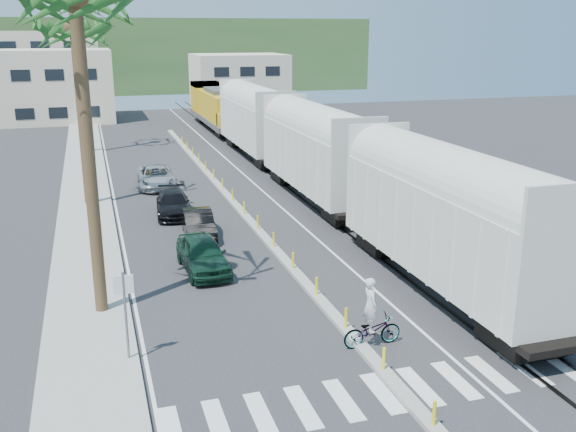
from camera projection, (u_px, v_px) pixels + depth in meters
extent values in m
plane|color=#28282B|center=(370.00, 358.00, 20.32)|extent=(140.00, 140.00, 0.00)
cube|color=gray|center=(85.00, 193.00, 40.82)|extent=(3.00, 90.00, 0.15)
cube|color=black|center=(266.00, 171.00, 47.22)|extent=(0.12, 100.00, 0.06)
cube|color=black|center=(285.00, 170.00, 47.63)|extent=(0.12, 100.00, 0.06)
cube|color=gray|center=(233.00, 202.00, 38.65)|extent=(0.45, 60.00, 0.15)
cylinder|color=yellow|center=(434.00, 413.00, 16.51)|extent=(0.10, 0.10, 0.70)
cylinder|color=yellow|center=(384.00, 358.00, 19.26)|extent=(0.10, 0.10, 0.70)
cylinder|color=yellow|center=(346.00, 318.00, 22.02)|extent=(0.10, 0.10, 0.70)
cylinder|color=yellow|center=(317.00, 286.00, 24.77)|extent=(0.10, 0.10, 0.70)
cylinder|color=yellow|center=(293.00, 260.00, 27.52)|extent=(0.10, 0.10, 0.70)
cylinder|color=yellow|center=(274.00, 239.00, 30.27)|extent=(0.10, 0.10, 0.70)
cylinder|color=yellow|center=(258.00, 222.00, 33.03)|extent=(0.10, 0.10, 0.70)
cylinder|color=yellow|center=(244.00, 207.00, 35.78)|extent=(0.10, 0.10, 0.70)
cylinder|color=yellow|center=(233.00, 195.00, 38.53)|extent=(0.10, 0.10, 0.70)
cylinder|color=yellow|center=(223.00, 184.00, 41.29)|extent=(0.10, 0.10, 0.70)
cylinder|color=yellow|center=(214.00, 174.00, 44.04)|extent=(0.10, 0.10, 0.70)
cylinder|color=yellow|center=(206.00, 166.00, 46.79)|extent=(0.10, 0.10, 0.70)
cylinder|color=yellow|center=(199.00, 158.00, 49.54)|extent=(0.10, 0.10, 0.70)
cylinder|color=yellow|center=(193.00, 152.00, 52.30)|extent=(0.10, 0.10, 0.70)
cylinder|color=yellow|center=(187.00, 146.00, 55.05)|extent=(0.10, 0.10, 0.70)
cylinder|color=yellow|center=(182.00, 140.00, 57.80)|extent=(0.10, 0.10, 0.70)
cube|color=silver|center=(398.00, 390.00, 18.48)|extent=(14.00, 2.20, 0.01)
cube|color=silver|center=(113.00, 192.00, 41.32)|extent=(0.12, 90.00, 0.01)
cube|color=silver|center=(253.00, 182.00, 43.97)|extent=(0.12, 90.00, 0.01)
cube|color=beige|center=(447.00, 226.00, 24.78)|extent=(3.00, 12.88, 3.40)
cylinder|color=beige|center=(450.00, 184.00, 24.31)|extent=(2.90, 12.58, 2.90)
cube|color=black|center=(443.00, 280.00, 25.39)|extent=(2.60, 12.88, 1.00)
cube|color=beige|center=(316.00, 157.00, 38.54)|extent=(3.00, 12.88, 3.40)
cylinder|color=beige|center=(317.00, 129.00, 38.07)|extent=(2.90, 12.58, 2.90)
cube|color=black|center=(316.00, 192.00, 39.15)|extent=(2.60, 12.88, 1.00)
cube|color=beige|center=(254.00, 124.00, 52.31)|extent=(3.00, 12.88, 3.40)
cylinder|color=beige|center=(254.00, 103.00, 51.83)|extent=(2.90, 12.58, 2.90)
cube|color=black|center=(255.00, 150.00, 52.92)|extent=(2.60, 12.88, 1.00)
cube|color=#4C4C4F|center=(217.00, 119.00, 67.45)|extent=(3.00, 17.00, 0.50)
cube|color=#BB9712|center=(218.00, 105.00, 66.10)|extent=(2.70, 12.24, 2.60)
cube|color=#BB9712|center=(207.00, 96.00, 72.24)|extent=(3.00, 3.74, 3.20)
cube|color=black|center=(217.00, 125.00, 67.61)|extent=(2.60, 13.60, 0.90)
cylinder|color=brown|center=(89.00, 166.00, 22.02)|extent=(0.44, 0.44, 11.00)
cylinder|color=brown|center=(82.00, 121.00, 36.76)|extent=(0.44, 0.44, 10.00)
sphere|color=#184E18|center=(73.00, 28.00, 35.33)|extent=(3.20, 3.20, 3.20)
cylinder|color=brown|center=(84.00, 81.00, 53.08)|extent=(0.44, 0.44, 12.00)
sphere|color=#184E18|center=(77.00, 3.00, 51.38)|extent=(3.20, 3.20, 3.20)
cylinder|color=slate|center=(126.00, 318.00, 19.66)|extent=(0.08, 0.08, 3.00)
cube|color=silver|center=(123.00, 285.00, 19.36)|extent=(0.60, 0.04, 0.60)
cube|color=beige|center=(57.00, 86.00, 72.97)|extent=(12.00, 10.00, 8.00)
cube|color=beige|center=(45.00, 69.00, 86.81)|extent=(14.00, 12.00, 10.00)
cube|color=beige|center=(239.00, 81.00, 86.99)|extent=(12.00, 10.00, 7.00)
cube|color=#385628|center=(131.00, 55.00, 110.42)|extent=(80.00, 20.00, 12.00)
imported|color=#103221|center=(203.00, 254.00, 27.52)|extent=(2.20, 4.59, 1.51)
imported|color=black|center=(198.00, 224.00, 32.16)|extent=(1.79, 4.19, 1.34)
imported|color=black|center=(173.00, 204.00, 35.96)|extent=(2.62, 4.80, 1.30)
imported|color=#B6B9BC|center=(156.00, 177.00, 42.38)|extent=(2.60, 5.12, 1.38)
imported|color=#9EA0A5|center=(372.00, 331.00, 20.99)|extent=(0.83, 2.06, 1.06)
imported|color=silver|center=(370.00, 304.00, 20.70)|extent=(0.70, 0.48, 1.84)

